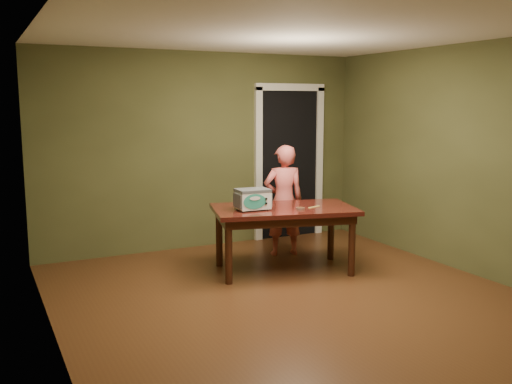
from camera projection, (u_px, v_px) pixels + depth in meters
floor at (298, 302)px, 5.60m from camera, size 5.00×5.00×0.00m
room_shell at (300, 127)px, 5.33m from camera, size 4.52×5.02×2.61m
doorway at (279, 162)px, 8.46m from camera, size 1.10×0.66×2.25m
dining_table at (284, 216)px, 6.54m from camera, size 1.77×1.27×0.75m
toy_oven at (253, 198)px, 6.35m from camera, size 0.39×0.28×0.24m
baking_pan at (300, 208)px, 6.39m from camera, size 0.10×0.10×0.02m
spatula at (314, 207)px, 6.52m from camera, size 0.18×0.08×0.01m
child at (284, 200)px, 7.24m from camera, size 0.58×0.45×1.41m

